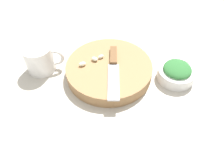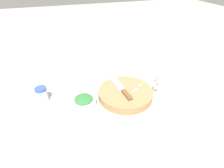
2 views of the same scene
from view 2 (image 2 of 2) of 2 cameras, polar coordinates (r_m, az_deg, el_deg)
name	(u,v)px [view 2 (image 2 of 2)]	position (r m, az deg, el deg)	size (l,w,h in m)	color
ground_plane	(106,87)	(0.98, -2.00, -0.91)	(5.00, 5.00, 0.00)	#B2ADA3
cutting_board	(125,94)	(0.90, 4.37, -3.13)	(0.28, 0.28, 0.04)	#9E754C
chef_knife	(121,89)	(0.89, 3.12, -1.49)	(0.05, 0.23, 0.01)	brown
garlic_cloves	(137,88)	(0.90, 8.14, -1.46)	(0.08, 0.06, 0.01)	white
herb_bowl	(84,101)	(0.85, -9.18, -5.65)	(0.12, 0.12, 0.05)	white
spice_jar	(42,95)	(0.92, -21.89, -3.22)	(0.05, 0.05, 0.08)	silver
coffee_mug	(165,82)	(0.98, 16.84, 0.56)	(0.13, 0.09, 0.09)	white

